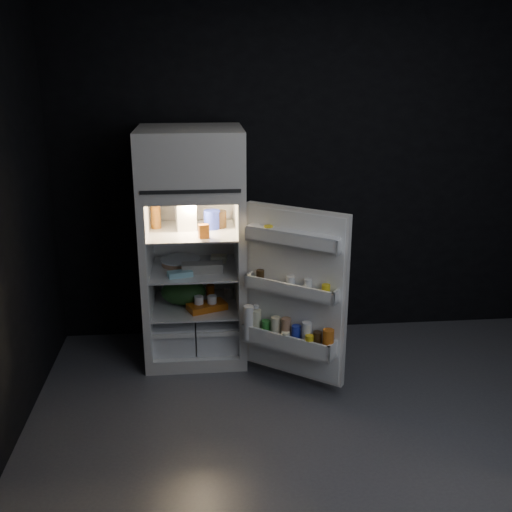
{
  "coord_description": "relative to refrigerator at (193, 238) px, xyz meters",
  "views": [
    {
      "loc": [
        -0.83,
        -3.06,
        2.24
      ],
      "look_at": [
        -0.45,
        1.0,
        0.9
      ],
      "focal_mm": 42.0,
      "sensor_mm": 36.0,
      "label": 1
    }
  ],
  "objects": [
    {
      "name": "egg_carton",
      "position": [
        0.06,
        -0.14,
        -0.19
      ],
      "size": [
        0.31,
        0.12,
        0.07
      ],
      "primitive_type": "cube",
      "rotation": [
        0.0,
        0.0,
        0.03
      ],
      "color": "gray",
      "rests_on": "refrigerator"
    },
    {
      "name": "jam_jar",
      "position": [
        0.2,
        0.02,
        0.14
      ],
      "size": [
        0.12,
        0.12,
        0.13
      ],
      "primitive_type": "cylinder",
      "rotation": [
        0.0,
        0.0,
        -0.13
      ],
      "color": "#32200E",
      "rests_on": "refrigerator"
    },
    {
      "name": "mayo_jar",
      "position": [
        0.15,
        -0.0,
        0.14
      ],
      "size": [
        0.16,
        0.16,
        0.14
      ],
      "primitive_type": "cylinder",
      "rotation": [
        0.0,
        0.0,
        -0.39
      ],
      "color": "#2031AF",
      "rests_on": "refrigerator"
    },
    {
      "name": "floor",
      "position": [
        0.9,
        -1.32,
        -0.96
      ],
      "size": [
        4.0,
        3.4,
        0.0
      ],
      "primitive_type": "cube",
      "color": "#525257",
      "rests_on": "ground"
    },
    {
      "name": "wall_back",
      "position": [
        0.9,
        0.38,
        0.39
      ],
      "size": [
        4.0,
        0.0,
        2.7
      ],
      "primitive_type": "cube",
      "color": "black",
      "rests_on": "ground"
    },
    {
      "name": "yogurt_tray",
      "position": [
        0.09,
        -0.15,
        -0.5
      ],
      "size": [
        0.32,
        0.25,
        0.05
      ],
      "primitive_type": "cube",
      "rotation": [
        0.0,
        0.0,
        0.37
      ],
      "color": "#B3520F",
      "rests_on": "refrigerator"
    },
    {
      "name": "fridge_door",
      "position": [
        0.68,
        -0.6,
        -0.28
      ],
      "size": [
        0.69,
        0.58,
        1.22
      ],
      "color": "white",
      "rests_on": "ground"
    },
    {
      "name": "flat_package",
      "position": [
        -0.1,
        -0.22,
        -0.21
      ],
      "size": [
        0.19,
        0.13,
        0.04
      ],
      "primitive_type": "cube",
      "rotation": [
        0.0,
        0.0,
        0.27
      ],
      "color": "#87C3D2",
      "rests_on": "refrigerator"
    },
    {
      "name": "refrigerator",
      "position": [
        0.0,
        0.0,
        0.0
      ],
      "size": [
        0.76,
        0.71,
        1.78
      ],
      "color": "white",
      "rests_on": "ground"
    },
    {
      "name": "wrapped_pkg",
      "position": [
        0.19,
        0.09,
        -0.2
      ],
      "size": [
        0.13,
        0.11,
        0.05
      ],
      "primitive_type": "cube",
      "rotation": [
        0.0,
        0.0,
        -0.13
      ],
      "color": "beige",
      "rests_on": "refrigerator"
    },
    {
      "name": "pie",
      "position": [
        -0.1,
        0.05,
        -0.21
      ],
      "size": [
        0.32,
        0.32,
        0.04
      ],
      "primitive_type": "cylinder",
      "rotation": [
        0.0,
        0.0,
        -0.13
      ],
      "color": "#A37656",
      "rests_on": "refrigerator"
    },
    {
      "name": "small_carton",
      "position": [
        0.08,
        -0.25,
        0.12
      ],
      "size": [
        0.08,
        0.07,
        0.1
      ],
      "primitive_type": "cube",
      "rotation": [
        0.0,
        0.0,
        0.21
      ],
      "color": "orange",
      "rests_on": "refrigerator"
    },
    {
      "name": "small_can_red",
      "position": [
        0.12,
        0.13,
        -0.48
      ],
      "size": [
        0.09,
        0.09,
        0.09
      ],
      "primitive_type": "cylinder",
      "rotation": [
        0.0,
        0.0,
        0.34
      ],
      "color": "#B3520F",
      "rests_on": "refrigerator"
    },
    {
      "name": "amber_bottle",
      "position": [
        -0.27,
        0.05,
        0.18
      ],
      "size": [
        0.09,
        0.09,
        0.22
      ],
      "primitive_type": "cylinder",
      "rotation": [
        0.0,
        0.0,
        -0.16
      ],
      "color": "#B3651C",
      "rests_on": "refrigerator"
    },
    {
      "name": "produce_bag",
      "position": [
        -0.09,
        -0.01,
        -0.43
      ],
      "size": [
        0.44,
        0.41,
        0.2
      ],
      "primitive_type": "ellipsoid",
      "rotation": [
        0.0,
        0.0,
        0.44
      ],
      "color": "#193815",
      "rests_on": "refrigerator"
    },
    {
      "name": "small_can_silver",
      "position": [
        0.27,
        0.06,
        -0.48
      ],
      "size": [
        0.09,
        0.09,
        0.09
      ],
      "primitive_type": "cylinder",
      "rotation": [
        0.0,
        0.0,
        -0.33
      ],
      "color": "silver",
      "rests_on": "refrigerator"
    },
    {
      "name": "milk_jug",
      "position": [
        -0.05,
        -0.01,
        0.19
      ],
      "size": [
        0.16,
        0.16,
        0.24
      ],
      "primitive_type": "cube",
      "rotation": [
        0.0,
        0.0,
        0.13
      ],
      "color": "white",
      "rests_on": "refrigerator"
    },
    {
      "name": "wall_front",
      "position": [
        0.9,
        -3.02,
        0.39
      ],
      "size": [
        4.0,
        0.0,
        2.7
      ],
      "primitive_type": "cube",
      "color": "black",
      "rests_on": "ground"
    }
  ]
}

